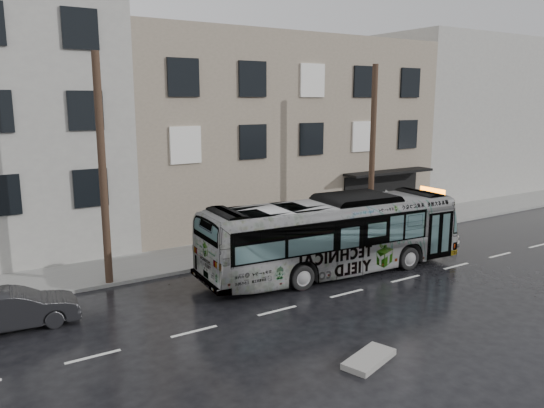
% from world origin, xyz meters
% --- Properties ---
extents(ground, '(120.00, 120.00, 0.00)m').
position_xyz_m(ground, '(0.00, 0.00, 0.00)').
color(ground, black).
rests_on(ground, ground).
extents(sidewalk, '(90.00, 3.60, 0.15)m').
position_xyz_m(sidewalk, '(0.00, 4.90, 0.07)').
color(sidewalk, gray).
rests_on(sidewalk, ground).
extents(building_taupe, '(20.00, 12.00, 11.00)m').
position_xyz_m(building_taupe, '(5.00, 12.70, 5.50)').
color(building_taupe, gray).
rests_on(building_taupe, ground).
extents(building_filler, '(18.00, 12.00, 12.00)m').
position_xyz_m(building_filler, '(24.00, 12.70, 6.00)').
color(building_filler, '#A3A29A').
rests_on(building_filler, ground).
extents(utility_pole_front, '(0.30, 0.30, 9.00)m').
position_xyz_m(utility_pole_front, '(6.50, 3.30, 4.65)').
color(utility_pole_front, '#3D2B1E').
rests_on(utility_pole_front, sidewalk).
extents(utility_pole_rear, '(0.30, 0.30, 9.00)m').
position_xyz_m(utility_pole_rear, '(-7.50, 3.30, 4.65)').
color(utility_pole_rear, '#3D2B1E').
rests_on(utility_pole_rear, sidewalk).
extents(sign_post, '(0.06, 0.06, 2.40)m').
position_xyz_m(sign_post, '(7.60, 3.30, 1.35)').
color(sign_post, slate).
rests_on(sign_post, sidewalk).
extents(bus, '(12.11, 3.71, 3.32)m').
position_xyz_m(bus, '(1.16, -0.20, 1.66)').
color(bus, '#B2B2B2').
rests_on(bus, ground).
extents(white_sedan, '(4.96, 2.37, 1.39)m').
position_xyz_m(white_sedan, '(7.41, 0.79, 0.70)').
color(white_sedan, silver).
rests_on(white_sedan, ground).
extents(dark_sedan, '(4.08, 1.72, 1.31)m').
position_xyz_m(dark_sedan, '(-11.23, 0.87, 0.66)').
color(dark_sedan, black).
rests_on(dark_sedan, ground).
extents(slush_pile, '(1.96, 1.32, 0.18)m').
position_xyz_m(slush_pile, '(-3.02, -7.04, 0.09)').
color(slush_pile, gray).
rests_on(slush_pile, ground).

